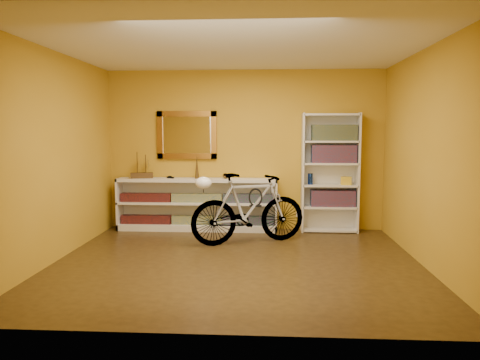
# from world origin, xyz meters

# --- Properties ---
(floor) EXTENTS (4.50, 4.00, 0.01)m
(floor) POSITION_xyz_m (0.00, 0.00, -0.01)
(floor) COLOR #2F200D
(floor) RESTS_ON ground
(ceiling) EXTENTS (4.50, 4.00, 0.01)m
(ceiling) POSITION_xyz_m (0.00, 0.00, 2.60)
(ceiling) COLOR silver
(ceiling) RESTS_ON ground
(back_wall) EXTENTS (4.50, 0.01, 2.60)m
(back_wall) POSITION_xyz_m (0.00, 2.00, 1.30)
(back_wall) COLOR #B4851B
(back_wall) RESTS_ON ground
(left_wall) EXTENTS (0.01, 4.00, 2.60)m
(left_wall) POSITION_xyz_m (-2.25, 0.00, 1.30)
(left_wall) COLOR #B4851B
(left_wall) RESTS_ON ground
(right_wall) EXTENTS (0.01, 4.00, 2.60)m
(right_wall) POSITION_xyz_m (2.25, 0.00, 1.30)
(right_wall) COLOR #B4851B
(right_wall) RESTS_ON ground
(gilt_mirror) EXTENTS (0.98, 0.06, 0.78)m
(gilt_mirror) POSITION_xyz_m (-0.95, 1.97, 1.55)
(gilt_mirror) COLOR brown
(gilt_mirror) RESTS_ON back_wall
(wall_socket) EXTENTS (0.09, 0.02, 0.09)m
(wall_socket) POSITION_xyz_m (0.90, 1.99, 0.25)
(wall_socket) COLOR silver
(wall_socket) RESTS_ON back_wall
(console_unit) EXTENTS (2.60, 0.35, 0.85)m
(console_unit) POSITION_xyz_m (-0.77, 1.81, 0.42)
(console_unit) COLOR silver
(console_unit) RESTS_ON floor
(cd_row_lower) EXTENTS (2.50, 0.13, 0.14)m
(cd_row_lower) POSITION_xyz_m (-0.77, 1.79, 0.17)
(cd_row_lower) COLOR black
(cd_row_lower) RESTS_ON console_unit
(cd_row_upper) EXTENTS (2.50, 0.13, 0.14)m
(cd_row_upper) POSITION_xyz_m (-0.77, 1.79, 0.54)
(cd_row_upper) COLOR navy
(cd_row_upper) RESTS_ON console_unit
(model_ship) EXTENTS (0.38, 0.23, 0.43)m
(model_ship) POSITION_xyz_m (-1.68, 1.81, 1.06)
(model_ship) COLOR #392510
(model_ship) RESTS_ON console_unit
(toy_car) EXTENTS (0.00, 0.00, 0.00)m
(toy_car) POSITION_xyz_m (-1.20, 1.81, 0.85)
(toy_car) COLOR black
(toy_car) RESTS_ON console_unit
(bronze_ornament) EXTENTS (0.07, 0.07, 0.39)m
(bronze_ornament) POSITION_xyz_m (-0.77, 1.81, 1.04)
(bronze_ornament) COLOR #513B1B
(bronze_ornament) RESTS_ON console_unit
(decorative_orb) EXTENTS (0.09, 0.09, 0.09)m
(decorative_orb) POSITION_xyz_m (-0.30, 1.81, 0.90)
(decorative_orb) COLOR #513B1B
(decorative_orb) RESTS_ON console_unit
(bookcase) EXTENTS (0.90, 0.30, 1.90)m
(bookcase) POSITION_xyz_m (1.37, 1.84, 0.95)
(bookcase) COLOR silver
(bookcase) RESTS_ON floor
(book_row_a) EXTENTS (0.70, 0.22, 0.26)m
(book_row_a) POSITION_xyz_m (1.42, 1.84, 0.55)
(book_row_a) COLOR maroon
(book_row_a) RESTS_ON bookcase
(book_row_b) EXTENTS (0.70, 0.22, 0.28)m
(book_row_b) POSITION_xyz_m (1.42, 1.84, 1.25)
(book_row_b) COLOR maroon
(book_row_b) RESTS_ON bookcase
(book_row_c) EXTENTS (0.70, 0.22, 0.25)m
(book_row_c) POSITION_xyz_m (1.42, 1.84, 1.59)
(book_row_c) COLOR #163D50
(book_row_c) RESTS_ON bookcase
(travel_mug) EXTENTS (0.08, 0.08, 0.18)m
(travel_mug) POSITION_xyz_m (1.06, 1.82, 0.85)
(travel_mug) COLOR navy
(travel_mug) RESTS_ON bookcase
(red_tin) EXTENTS (0.16, 0.16, 0.17)m
(red_tin) POSITION_xyz_m (1.17, 1.87, 1.55)
(red_tin) COLOR maroon
(red_tin) RESTS_ON bookcase
(yellow_bag) EXTENTS (0.18, 0.13, 0.13)m
(yellow_bag) POSITION_xyz_m (1.62, 1.80, 0.83)
(yellow_bag) COLOR gold
(yellow_bag) RESTS_ON bookcase
(bicycle) EXTENTS (1.06, 1.78, 1.02)m
(bicycle) POSITION_xyz_m (0.11, 0.98, 0.51)
(bicycle) COLOR silver
(bicycle) RESTS_ON floor
(helmet) EXTENTS (0.23, 0.22, 0.17)m
(helmet) POSITION_xyz_m (-0.51, 0.73, 0.90)
(helmet) COLOR white
(helmet) RESTS_ON bicycle
(u_lock) EXTENTS (0.20, 0.02, 0.20)m
(u_lock) POSITION_xyz_m (0.21, 1.01, 0.67)
(u_lock) COLOR black
(u_lock) RESTS_ON bicycle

